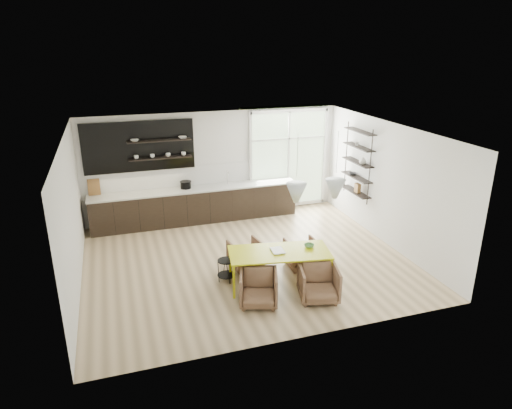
{
  "coord_description": "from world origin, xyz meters",
  "views": [
    {
      "loc": [
        -2.63,
        -8.83,
        4.65
      ],
      "look_at": [
        0.42,
        0.6,
        1.07
      ],
      "focal_mm": 32.0,
      "sensor_mm": 36.0,
      "label": 1
    }
  ],
  "objects_px": {
    "armchair_back_right": "(302,253)",
    "dining_table": "(279,254)",
    "wire_stool": "(226,267)",
    "armchair_back_left": "(245,254)",
    "armchair_front_left": "(258,288)",
    "armchair_front_right": "(319,283)"
  },
  "relations": [
    {
      "from": "dining_table",
      "to": "wire_stool",
      "type": "distance_m",
      "value": 1.14
    },
    {
      "from": "armchair_back_left",
      "to": "armchair_front_right",
      "type": "relative_size",
      "value": 0.91
    },
    {
      "from": "armchair_back_left",
      "to": "armchair_front_right",
      "type": "height_order",
      "value": "armchair_front_right"
    },
    {
      "from": "armchair_front_left",
      "to": "armchair_front_right",
      "type": "xyz_separation_m",
      "value": [
        1.13,
        -0.2,
        0.01
      ]
    },
    {
      "from": "armchair_back_left",
      "to": "wire_stool",
      "type": "xyz_separation_m",
      "value": [
        -0.54,
        -0.44,
        -0.0
      ]
    },
    {
      "from": "dining_table",
      "to": "armchair_front_left",
      "type": "distance_m",
      "value": 0.9
    },
    {
      "from": "armchair_back_right",
      "to": "dining_table",
      "type": "bearing_deg",
      "value": 39.22
    },
    {
      "from": "armchair_back_right",
      "to": "wire_stool",
      "type": "relative_size",
      "value": 1.44
    },
    {
      "from": "armchair_back_left",
      "to": "wire_stool",
      "type": "bearing_deg",
      "value": 31.46
    },
    {
      "from": "armchair_front_left",
      "to": "armchair_front_right",
      "type": "height_order",
      "value": "armchair_front_right"
    },
    {
      "from": "armchair_back_left",
      "to": "armchair_back_right",
      "type": "bearing_deg",
      "value": 156.25
    },
    {
      "from": "armchair_front_left",
      "to": "wire_stool",
      "type": "xyz_separation_m",
      "value": [
        -0.35,
        1.03,
        -0.02
      ]
    },
    {
      "from": "dining_table",
      "to": "armchair_front_left",
      "type": "xyz_separation_m",
      "value": [
        -0.62,
        -0.56,
        -0.35
      ]
    },
    {
      "from": "armchair_back_left",
      "to": "wire_stool",
      "type": "height_order",
      "value": "armchair_back_left"
    },
    {
      "from": "armchair_back_right",
      "to": "wire_stool",
      "type": "bearing_deg",
      "value": 4.91
    },
    {
      "from": "armchair_back_right",
      "to": "armchair_front_left",
      "type": "height_order",
      "value": "armchair_front_left"
    },
    {
      "from": "wire_stool",
      "to": "armchair_front_right",
      "type": "bearing_deg",
      "value": -39.43
    },
    {
      "from": "armchair_back_left",
      "to": "armchair_front_left",
      "type": "distance_m",
      "value": 1.48
    },
    {
      "from": "armchair_back_right",
      "to": "armchair_front_right",
      "type": "height_order",
      "value": "armchair_front_right"
    },
    {
      "from": "dining_table",
      "to": "armchair_back_left",
      "type": "height_order",
      "value": "dining_table"
    },
    {
      "from": "dining_table",
      "to": "wire_stool",
      "type": "xyz_separation_m",
      "value": [
        -0.97,
        0.47,
        -0.38
      ]
    },
    {
      "from": "armchair_back_left",
      "to": "dining_table",
      "type": "bearing_deg",
      "value": 107.47
    }
  ]
}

